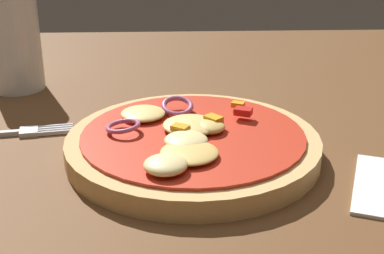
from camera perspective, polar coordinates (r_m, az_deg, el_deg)
The scene contains 3 objects.
dining_table at distance 0.53m, azimuth -6.31°, elevation -3.63°, with size 1.20×0.97×0.04m.
pizza at distance 0.50m, azimuth -0.03°, elevation -1.76°, with size 0.23×0.23×0.04m.
beer_glass at distance 0.70m, azimuth -18.24°, elevation 7.96°, with size 0.07×0.07×0.12m.
Camera 1 is at (0.04, -0.48, 0.26)m, focal length 50.64 mm.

